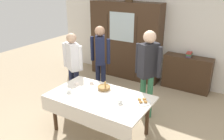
# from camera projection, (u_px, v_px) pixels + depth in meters

# --- Properties ---
(ground_plane) EXTENTS (12.00, 12.00, 0.00)m
(ground_plane) POSITION_uv_depth(u_px,v_px,m) (106.00, 126.00, 4.38)
(ground_plane) COLOR tan
(ground_plane) RESTS_ON ground
(back_wall) EXTENTS (6.40, 0.10, 2.70)m
(back_wall) POSITION_uv_depth(u_px,v_px,m) (161.00, 31.00, 5.99)
(back_wall) COLOR silver
(back_wall) RESTS_ON ground
(dining_table) EXTENTS (1.76, 1.04, 0.73)m
(dining_table) POSITION_uv_depth(u_px,v_px,m) (99.00, 102.00, 3.96)
(dining_table) COLOR #3D2819
(dining_table) RESTS_ON ground
(wall_cabinet) EXTENTS (2.00, 0.46, 2.08)m
(wall_cabinet) POSITION_uv_depth(u_px,v_px,m) (125.00, 41.00, 6.31)
(wall_cabinet) COLOR #3D2819
(wall_cabinet) RESTS_ON ground
(bookshelf_low) EXTENTS (1.15, 0.35, 0.86)m
(bookshelf_low) POSITION_uv_depth(u_px,v_px,m) (187.00, 73.00, 5.72)
(bookshelf_low) COLOR #3D2819
(bookshelf_low) RESTS_ON ground
(book_stack) EXTENTS (0.13, 0.22, 0.11)m
(book_stack) POSITION_uv_depth(u_px,v_px,m) (189.00, 54.00, 5.54)
(book_stack) COLOR #664C7A
(book_stack) RESTS_ON bookshelf_low
(tea_cup_far_right) EXTENTS (0.13, 0.13, 0.06)m
(tea_cup_far_right) POSITION_uv_depth(u_px,v_px,m) (120.00, 102.00, 3.72)
(tea_cup_far_right) COLOR white
(tea_cup_far_right) RESTS_ON dining_table
(tea_cup_far_left) EXTENTS (0.13, 0.13, 0.06)m
(tea_cup_far_left) POSITION_uv_depth(u_px,v_px,m) (69.00, 91.00, 4.08)
(tea_cup_far_left) COLOR white
(tea_cup_far_left) RESTS_ON dining_table
(tea_cup_mid_left) EXTENTS (0.13, 0.13, 0.06)m
(tea_cup_mid_left) POSITION_uv_depth(u_px,v_px,m) (91.00, 82.00, 4.42)
(tea_cup_mid_left) COLOR white
(tea_cup_mid_left) RESTS_ON dining_table
(tea_cup_near_right) EXTENTS (0.13, 0.13, 0.06)m
(tea_cup_near_right) POSITION_uv_depth(u_px,v_px,m) (76.00, 83.00, 4.37)
(tea_cup_near_right) COLOR white
(tea_cup_near_right) RESTS_ON dining_table
(bread_basket) EXTENTS (0.24, 0.24, 0.16)m
(bread_basket) POSITION_uv_depth(u_px,v_px,m) (104.00, 87.00, 4.20)
(bread_basket) COLOR #9E7542
(bread_basket) RESTS_ON dining_table
(pastry_plate) EXTENTS (0.28, 0.28, 0.05)m
(pastry_plate) POSITION_uv_depth(u_px,v_px,m) (142.00, 101.00, 3.76)
(pastry_plate) COLOR white
(pastry_plate) RESTS_ON dining_table
(spoon_near_left) EXTENTS (0.12, 0.02, 0.01)m
(spoon_near_left) POSITION_uv_depth(u_px,v_px,m) (126.00, 110.00, 3.54)
(spoon_near_left) COLOR silver
(spoon_near_left) RESTS_ON dining_table
(spoon_far_left) EXTENTS (0.12, 0.02, 0.01)m
(spoon_far_left) POSITION_uv_depth(u_px,v_px,m) (110.00, 95.00, 3.99)
(spoon_far_left) COLOR silver
(spoon_far_left) RESTS_ON dining_table
(spoon_mid_right) EXTENTS (0.12, 0.02, 0.01)m
(spoon_mid_right) POSITION_uv_depth(u_px,v_px,m) (107.00, 107.00, 3.62)
(spoon_mid_right) COLOR silver
(spoon_mid_right) RESTS_ON dining_table
(person_beside_shelf) EXTENTS (0.52, 0.41, 1.67)m
(person_beside_shelf) POSITION_uv_depth(u_px,v_px,m) (100.00, 55.00, 5.17)
(person_beside_shelf) COLOR #191E38
(person_beside_shelf) RESTS_ON ground
(person_near_right_end) EXTENTS (0.52, 0.41, 1.76)m
(person_near_right_end) POSITION_uv_depth(u_px,v_px,m) (148.00, 66.00, 4.33)
(person_near_right_end) COLOR #33704C
(person_near_right_end) RESTS_ON ground
(person_behind_table_right) EXTENTS (0.52, 0.35, 1.58)m
(person_behind_table_right) POSITION_uv_depth(u_px,v_px,m) (73.00, 62.00, 4.94)
(person_behind_table_right) COLOR #191E38
(person_behind_table_right) RESTS_ON ground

